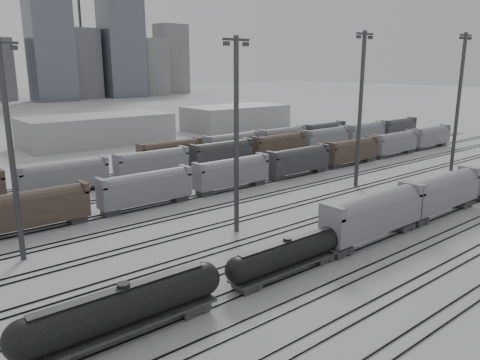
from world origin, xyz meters
TOP-DOWN VIEW (x-y plane):
  - ground at (0.00, 0.00)m, footprint 900.00×900.00m
  - tracks at (0.00, 17.50)m, footprint 220.00×71.50m
  - tank_car_a at (-27.70, 1.00)m, footprint 18.44×3.07m
  - tank_car_b at (-9.26, 1.00)m, footprint 15.94×2.66m
  - hopper_car_a at (5.87, 1.00)m, footprint 16.91×3.36m
  - hopper_car_b at (22.83, 1.00)m, footprint 16.56×3.29m
  - light_mast_b at (-29.70, 22.92)m, footprint 3.90×0.62m
  - light_mast_c at (-5.03, 14.63)m, footprint 4.02×0.64m
  - light_mast_d at (27.30, 19.59)m, footprint 4.38×0.70m
  - light_mast_e at (53.28, 14.67)m, footprint 4.47×0.71m
  - bg_string_near at (8.00, 32.00)m, footprint 151.00×3.00m
  - bg_string_mid at (18.00, 48.00)m, footprint 151.00×3.00m
  - bg_string_far at (35.50, 56.00)m, footprint 66.00×3.00m
  - warehouse_mid at (10.00, 95.00)m, footprint 40.00×18.00m
  - warehouse_right at (60.00, 95.00)m, footprint 35.00×18.00m
  - crane_right at (91.26, 305.00)m, footprint 42.00×1.80m

SIDE VIEW (x-z plane):
  - ground at x=0.00m, z-range 0.00..0.00m
  - tracks at x=0.00m, z-range 0.00..0.16m
  - tank_car_b at x=-9.26m, z-range 0.31..4.25m
  - tank_car_a at x=-27.70m, z-range 0.36..4.91m
  - bg_string_far at x=35.50m, z-range 0.00..5.60m
  - bg_string_near at x=8.00m, z-range 0.00..5.60m
  - bg_string_mid at x=18.00m, z-range 0.00..5.60m
  - hopper_car_b at x=22.83m, z-range 0.70..6.62m
  - hopper_car_a at x=5.87m, z-range 0.71..6.76m
  - warehouse_mid at x=10.00m, z-range 0.00..8.00m
  - warehouse_right at x=60.00m, z-range 0.00..8.00m
  - light_mast_b at x=-29.70m, z-range 0.74..25.10m
  - light_mast_c at x=-5.03m, z-range 0.77..25.90m
  - light_mast_d at x=27.30m, z-range 0.83..28.20m
  - light_mast_e at x=53.28m, z-range 0.85..28.76m
  - crane_right at x=91.26m, z-range 7.39..107.39m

